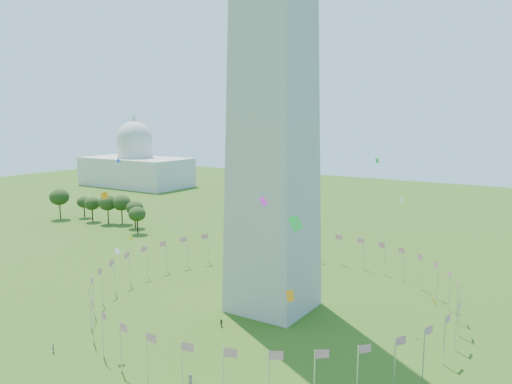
% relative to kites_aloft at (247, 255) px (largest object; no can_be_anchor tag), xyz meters
% --- Properties ---
extents(flag_ring, '(80.24, 80.24, 9.00)m').
position_rel_kites_aloft_xyz_m(flag_ring, '(-10.31, 25.96, -15.82)').
color(flag_ring, silver).
rests_on(flag_ring, ground).
extents(capitol_building, '(70.00, 35.00, 46.00)m').
position_rel_kites_aloft_xyz_m(capitol_building, '(-190.31, 155.96, 2.68)').
color(capitol_building, beige).
rests_on(capitol_building, ground).
extents(kites_aloft, '(100.41, 69.69, 30.73)m').
position_rel_kites_aloft_xyz_m(kites_aloft, '(0.00, 0.00, 0.00)').
color(kites_aloft, orange).
rests_on(kites_aloft, ground).
extents(tree_line_west, '(55.74, 15.80, 12.85)m').
position_rel_kites_aloft_xyz_m(tree_line_west, '(-117.25, 66.65, -14.67)').
color(tree_line_west, '#2E4918').
rests_on(tree_line_west, ground).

